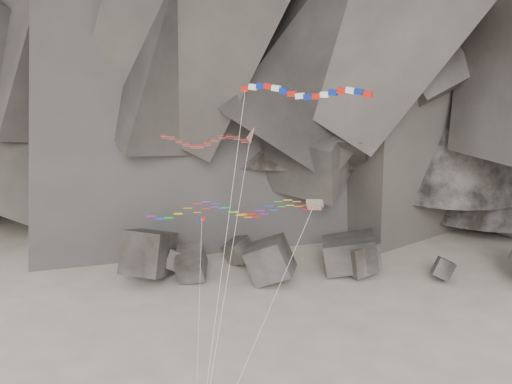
# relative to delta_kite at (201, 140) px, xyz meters

# --- Properties ---
(boulder_field) EXTENTS (61.46, 13.46, 8.32)m
(boulder_field) POSITION_rel_delta_kite_xyz_m (10.01, 27.46, -22.80)
(boulder_field) COLOR #47423F
(boulder_field) RESTS_ON ground
(delta_kite) EXTENTS (9.12, 17.06, 24.72)m
(delta_kite) POSITION_rel_delta_kite_xyz_m (0.00, 0.00, 0.00)
(delta_kite) COLOR red
(delta_kite) RESTS_ON ground
(banner_kite) EXTENTS (12.99, 16.40, 28.61)m
(banner_kite) POSITION_rel_delta_kite_xyz_m (9.09, -1.96, 4.51)
(banner_kite) COLOR red
(banner_kite) RESTS_ON ground
(parafoil_kite) EXTENTS (15.59, 13.73, 18.98)m
(parafoil_kite) POSITION_rel_delta_kite_xyz_m (2.73, -3.58, -5.25)
(parafoil_kite) COLOR gold
(parafoil_kite) RESTS_ON ground
(pennant_kite) EXTENTS (1.38, 11.92, 17.51)m
(pennant_kite) POSITION_rel_delta_kite_xyz_m (0.85, -6.58, -9.67)
(pennant_kite) COLOR red
(pennant_kite) RESTS_ON ground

